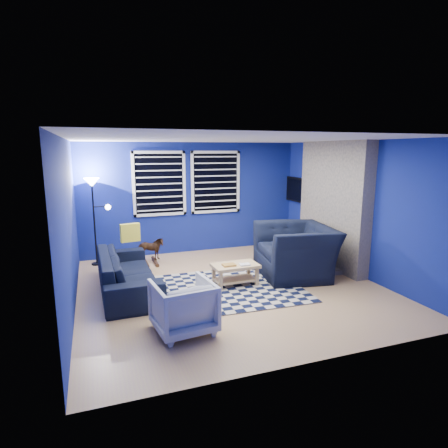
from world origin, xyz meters
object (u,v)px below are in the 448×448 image
armchair_bent (183,306)px  cabinet (272,238)px  armchair_big (296,251)px  tv (298,190)px  rocking_horse (150,249)px  sofa (127,272)px  floor_lamp (94,194)px  coffee_table (235,270)px

armchair_bent → cabinet: 4.58m
armchair_big → tv: bearing=157.9°
rocking_horse → cabinet: bearing=-70.4°
sofa → armchair_big: size_ratio=1.53×
tv → floor_lamp: (-4.58, 0.14, 0.06)m
coffee_table → floor_lamp: (-2.24, 2.09, 1.18)m
sofa → rocking_horse: bearing=-23.5°
armchair_big → cabinet: (0.49, 1.95, -0.24)m
coffee_table → cabinet: bearing=50.0°
sofa → rocking_horse: size_ratio=3.87×
tv → sofa: 4.55m
sofa → rocking_horse: sofa is taller
armchair_bent → coffee_table: bearing=-139.3°
armchair_big → armchair_bent: size_ratio=1.92×
armchair_bent → cabinet: (3.00, 3.45, -0.11)m
floor_lamp → cabinet: bearing=0.1°
armchair_bent → cabinet: armchair_bent is taller
cabinet → tv: bearing=-29.8°
cabinet → coffee_table: bearing=-145.5°
tv → sofa: bearing=-159.0°
armchair_big → floor_lamp: floor_lamp is taller
sofa → coffee_table: size_ratio=2.76×
tv → coffee_table: bearing=-140.3°
armchair_big → floor_lamp: 4.13m
rocking_horse → coffee_table: 2.15m
tv → sofa: tv is taller
armchair_big → sofa: bearing=-85.6°
sofa → floor_lamp: 2.11m
sofa → cabinet: 3.95m
armchair_bent → rocking_horse: 3.14m
sofa → cabinet: (3.55, 1.73, -0.09)m
armchair_big → floor_lamp: size_ratio=0.82×
armchair_big → armchair_bent: (-2.51, -1.50, -0.13)m
armchair_big → armchair_bent: armchair_big is taller
armchair_big → rocking_horse: (-2.48, 1.64, -0.16)m
tv → armchair_big: size_ratio=0.69×
tv → armchair_big: tv is taller
armchair_big → rocking_horse: size_ratio=2.53×
tv → cabinet: (-0.58, 0.15, -1.16)m
sofa → armchair_big: bearing=-95.2°
cabinet → floor_lamp: size_ratio=0.34×
sofa → armchair_bent: 1.81m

